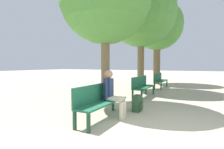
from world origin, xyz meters
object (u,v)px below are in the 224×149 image
(tree_row_1, at_px, (141,13))
(bench_row_2, at_px, (160,79))
(tree_row_2, at_px, (157,26))
(person_seated, at_px, (112,92))
(bench_row_0, at_px, (100,99))
(bench_row_1, at_px, (142,85))
(backpack, at_px, (137,103))

(tree_row_1, bearing_deg, bench_row_2, 66.35)
(tree_row_2, height_order, person_seated, tree_row_2)
(bench_row_0, bearing_deg, tree_row_1, 97.30)
(bench_row_2, bearing_deg, bench_row_0, -90.00)
(bench_row_1, xyz_separation_m, person_seated, (0.23, -3.15, 0.15))
(backpack, bearing_deg, bench_row_0, -117.45)
(person_seated, relative_size, backpack, 2.60)
(tree_row_2, bearing_deg, person_seated, -84.05)
(bench_row_1, relative_size, backpack, 3.87)
(tree_row_2, bearing_deg, bench_row_2, -72.03)
(bench_row_0, bearing_deg, bench_row_2, 90.00)
(bench_row_1, height_order, backpack, bench_row_1)
(bench_row_0, xyz_separation_m, bench_row_1, (0.00, 3.39, 0.00))
(bench_row_1, bearing_deg, bench_row_2, 90.00)
(bench_row_2, height_order, person_seated, person_seated)
(tree_row_1, bearing_deg, tree_row_2, 90.00)
(person_seated, bearing_deg, bench_row_2, 91.98)
(tree_row_2, distance_m, person_seated, 9.34)
(bench_row_2, relative_size, person_seated, 1.49)
(bench_row_2, height_order, backpack, bench_row_2)
(backpack, bearing_deg, tree_row_2, 99.27)
(tree_row_2, relative_size, person_seated, 4.82)
(bench_row_2, bearing_deg, person_seated, -88.02)
(bench_row_2, height_order, tree_row_2, tree_row_2)
(person_seated, bearing_deg, tree_row_2, 95.95)
(bench_row_0, relative_size, backpack, 3.87)
(bench_row_2, xyz_separation_m, person_seated, (0.23, -6.54, 0.15))
(bench_row_2, bearing_deg, tree_row_1, -113.65)
(bench_row_0, height_order, bench_row_2, same)
(backpack, bearing_deg, person_seated, -112.12)
(bench_row_0, height_order, tree_row_1, tree_row_1)
(bench_row_0, bearing_deg, tree_row_2, 94.34)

